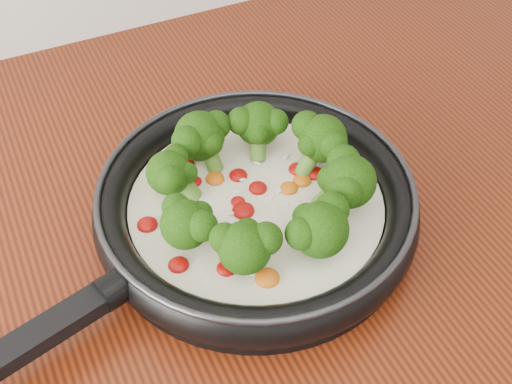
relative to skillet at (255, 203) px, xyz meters
name	(u,v)px	position (x,y,z in m)	size (l,w,h in m)	color
skillet	(255,203)	(0.00, 0.00, 0.00)	(0.56, 0.42, 0.10)	black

